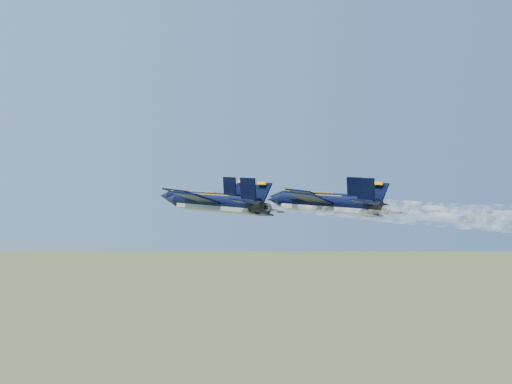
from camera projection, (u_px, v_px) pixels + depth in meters
jet_lead at (202, 199)px, 99.74m from camera, size 13.15×17.29×4.49m
jet_left at (214, 203)px, 85.55m from camera, size 13.15×17.29×4.49m
jet_right at (319, 200)px, 97.01m from camera, size 13.15×17.29×4.49m
jet_slot at (325, 204)px, 84.20m from camera, size 13.15×17.29×4.49m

